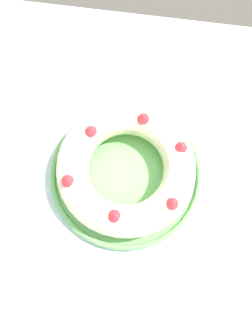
# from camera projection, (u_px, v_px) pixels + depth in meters

# --- Properties ---
(ground_plane) EXTENTS (8.00, 8.00, 0.00)m
(ground_plane) POSITION_uv_depth(u_px,v_px,m) (131.00, 230.00, 1.63)
(ground_plane) COLOR #4C4742
(dining_table) EXTENTS (1.50, 0.94, 0.74)m
(dining_table) POSITION_uv_depth(u_px,v_px,m) (134.00, 192.00, 1.00)
(dining_table) COLOR silver
(dining_table) RESTS_ON ground_plane
(serving_dish) EXTENTS (0.35, 0.35, 0.02)m
(serving_dish) POSITION_uv_depth(u_px,v_px,m) (126.00, 174.00, 0.91)
(serving_dish) COLOR #6BB760
(serving_dish) RESTS_ON dining_table
(bundt_cake) EXTENTS (0.31, 0.31, 0.08)m
(bundt_cake) POSITION_uv_depth(u_px,v_px,m) (126.00, 168.00, 0.87)
(bundt_cake) COLOR beige
(bundt_cake) RESTS_ON serving_dish
(fork) EXTENTS (0.02, 0.21, 0.01)m
(fork) POSITION_uv_depth(u_px,v_px,m) (4.00, 169.00, 0.92)
(fork) COLOR white
(fork) RESTS_ON dining_table
(cake_knife) EXTENTS (0.02, 0.19, 0.01)m
(cake_knife) POSITION_uv_depth(u_px,v_px,m) (13.00, 180.00, 0.91)
(cake_knife) COLOR white
(cake_knife) RESTS_ON dining_table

